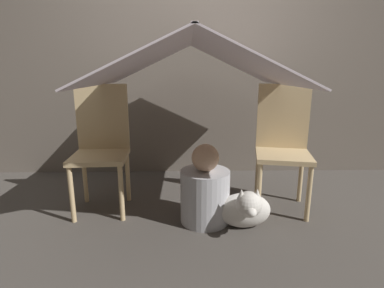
{
  "coord_description": "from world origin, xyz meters",
  "views": [
    {
      "loc": [
        -0.05,
        -2.15,
        1.09
      ],
      "look_at": [
        0.0,
        0.07,
        0.54
      ],
      "focal_mm": 28.0,
      "sensor_mm": 36.0,
      "label": 1
    }
  ],
  "objects_px": {
    "person_front": "(205,191)",
    "dog": "(245,209)",
    "chair_right": "(283,142)",
    "chair_left": "(101,143)"
  },
  "relations": [
    {
      "from": "dog",
      "to": "chair_left",
      "type": "bearing_deg",
      "value": 159.42
    },
    {
      "from": "chair_right",
      "to": "dog",
      "type": "relative_size",
      "value": 2.63
    },
    {
      "from": "person_front",
      "to": "dog",
      "type": "distance_m",
      "value": 0.31
    },
    {
      "from": "chair_left",
      "to": "chair_right",
      "type": "relative_size",
      "value": 1.0
    },
    {
      "from": "chair_left",
      "to": "chair_right",
      "type": "distance_m",
      "value": 1.44
    },
    {
      "from": "person_front",
      "to": "dog",
      "type": "xyz_separation_m",
      "value": [
        0.27,
        -0.13,
        -0.08
      ]
    },
    {
      "from": "chair_left",
      "to": "person_front",
      "type": "height_order",
      "value": "chair_left"
    },
    {
      "from": "dog",
      "to": "person_front",
      "type": "bearing_deg",
      "value": 154.38
    },
    {
      "from": "chair_left",
      "to": "person_front",
      "type": "distance_m",
      "value": 0.9
    },
    {
      "from": "chair_right",
      "to": "dog",
      "type": "distance_m",
      "value": 0.66
    }
  ]
}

